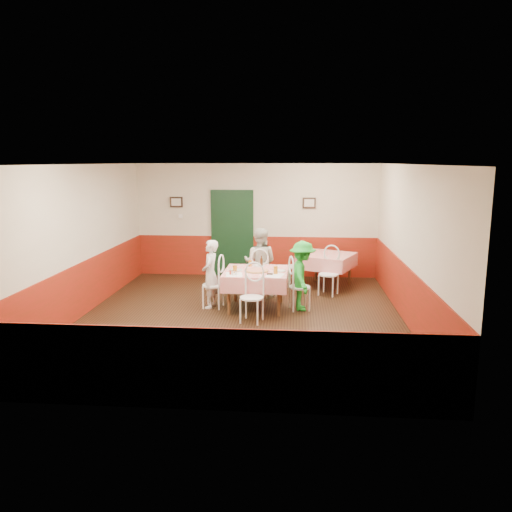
# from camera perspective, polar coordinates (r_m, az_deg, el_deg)

# --- Properties ---
(floor) EXTENTS (7.00, 7.00, 0.00)m
(floor) POSITION_cam_1_polar(r_m,az_deg,el_deg) (9.31, -1.71, -7.06)
(floor) COLOR black
(floor) RESTS_ON ground
(ceiling) EXTENTS (7.00, 7.00, 0.00)m
(ceiling) POSITION_cam_1_polar(r_m,az_deg,el_deg) (8.86, -1.81, 10.43)
(ceiling) COLOR white
(ceiling) RESTS_ON back_wall
(back_wall) EXTENTS (6.00, 0.10, 2.80)m
(back_wall) POSITION_cam_1_polar(r_m,az_deg,el_deg) (12.43, 0.04, 4.08)
(back_wall) COLOR beige
(back_wall) RESTS_ON ground
(front_wall) EXTENTS (6.00, 0.10, 2.80)m
(front_wall) POSITION_cam_1_polar(r_m,az_deg,el_deg) (5.59, -5.76, -4.35)
(front_wall) COLOR beige
(front_wall) RESTS_ON ground
(left_wall) EXTENTS (0.10, 7.00, 2.80)m
(left_wall) POSITION_cam_1_polar(r_m,az_deg,el_deg) (9.78, -19.51, 1.62)
(left_wall) COLOR beige
(left_wall) RESTS_ON ground
(right_wall) EXTENTS (0.10, 7.00, 2.80)m
(right_wall) POSITION_cam_1_polar(r_m,az_deg,el_deg) (9.15, 17.26, 1.16)
(right_wall) COLOR beige
(right_wall) RESTS_ON ground
(wainscot_back) EXTENTS (6.00, 0.03, 1.00)m
(wainscot_back) POSITION_cam_1_polar(r_m,az_deg,el_deg) (12.56, 0.03, -0.01)
(wainscot_back) COLOR maroon
(wainscot_back) RESTS_ON ground
(wainscot_front) EXTENTS (6.00, 0.03, 1.00)m
(wainscot_front) POSITION_cam_1_polar(r_m,az_deg,el_deg) (5.91, -5.56, -12.77)
(wainscot_front) COLOR maroon
(wainscot_front) RESTS_ON ground
(wainscot_left) EXTENTS (0.03, 7.00, 1.00)m
(wainscot_left) POSITION_cam_1_polar(r_m,az_deg,el_deg) (9.95, -19.11, -3.51)
(wainscot_left) COLOR maroon
(wainscot_left) RESTS_ON ground
(wainscot_right) EXTENTS (0.03, 7.00, 1.00)m
(wainscot_right) POSITION_cam_1_polar(r_m,az_deg,el_deg) (9.33, 16.86, -4.30)
(wainscot_right) COLOR maroon
(wainscot_right) RESTS_ON ground
(door) EXTENTS (0.96, 0.06, 2.10)m
(door) POSITION_cam_1_polar(r_m,az_deg,el_deg) (12.49, -2.73, 2.48)
(door) COLOR black
(door) RESTS_ON ground
(picture_left) EXTENTS (0.32, 0.03, 0.26)m
(picture_left) POSITION_cam_1_polar(r_m,az_deg,el_deg) (12.66, -9.09, 6.11)
(picture_left) COLOR black
(picture_left) RESTS_ON back_wall
(picture_right) EXTENTS (0.32, 0.03, 0.26)m
(picture_right) POSITION_cam_1_polar(r_m,az_deg,el_deg) (12.30, 6.10, 6.05)
(picture_right) COLOR black
(picture_right) RESTS_ON back_wall
(thermostat) EXTENTS (0.10, 0.03, 0.10)m
(thermostat) POSITION_cam_1_polar(r_m,az_deg,el_deg) (12.67, -8.61, 4.54)
(thermostat) COLOR white
(thermostat) RESTS_ON back_wall
(main_table) EXTENTS (1.23, 1.23, 0.77)m
(main_table) POSITION_cam_1_polar(r_m,az_deg,el_deg) (9.79, 0.00, -3.89)
(main_table) COLOR red
(main_table) RESTS_ON ground
(second_table) EXTENTS (1.47, 1.47, 0.77)m
(second_table) POSITION_cam_1_polar(r_m,az_deg,el_deg) (11.61, 8.06, -1.64)
(second_table) COLOR red
(second_table) RESTS_ON ground
(chair_left) EXTENTS (0.47, 0.47, 0.90)m
(chair_left) POSITION_cam_1_polar(r_m,az_deg,el_deg) (9.88, -4.92, -3.34)
(chair_left) COLOR white
(chair_left) RESTS_ON ground
(chair_right) EXTENTS (0.51, 0.51, 0.90)m
(chair_right) POSITION_cam_1_polar(r_m,az_deg,el_deg) (9.73, 5.00, -3.56)
(chair_right) COLOR white
(chair_right) RESTS_ON ground
(chair_far) EXTENTS (0.45, 0.45, 0.90)m
(chair_far) POSITION_cam_1_polar(r_m,az_deg,el_deg) (10.59, 0.42, -2.33)
(chair_far) COLOR white
(chair_far) RESTS_ON ground
(chair_near) EXTENTS (0.50, 0.50, 0.90)m
(chair_near) POSITION_cam_1_polar(r_m,az_deg,el_deg) (8.95, -0.50, -4.80)
(chair_near) COLOR white
(chair_near) RESTS_ON ground
(chair_second_a) EXTENTS (0.55, 0.55, 0.90)m
(chair_second_a) POSITION_cam_1_polar(r_m,az_deg,el_deg) (11.57, 4.36, -1.23)
(chair_second_a) COLOR white
(chair_second_a) RESTS_ON ground
(chair_second_b) EXTENTS (0.55, 0.55, 0.90)m
(chair_second_b) POSITION_cam_1_polar(r_m,az_deg,el_deg) (10.86, 8.29, -2.11)
(chair_second_b) COLOR white
(chair_second_b) RESTS_ON ground
(pizza) EXTENTS (0.45, 0.45, 0.03)m
(pizza) POSITION_cam_1_polar(r_m,az_deg,el_deg) (9.62, 0.06, -1.69)
(pizza) COLOR #B74723
(pizza) RESTS_ON main_table
(plate_left) EXTENTS (0.25, 0.25, 0.01)m
(plate_left) POSITION_cam_1_polar(r_m,az_deg,el_deg) (9.71, -2.32, -1.63)
(plate_left) COLOR white
(plate_left) RESTS_ON main_table
(plate_right) EXTENTS (0.25, 0.25, 0.01)m
(plate_right) POSITION_cam_1_polar(r_m,az_deg,el_deg) (9.68, 2.65, -1.67)
(plate_right) COLOR white
(plate_right) RESTS_ON main_table
(plate_far) EXTENTS (0.25, 0.25, 0.01)m
(plate_far) POSITION_cam_1_polar(r_m,az_deg,el_deg) (10.13, 0.35, -1.10)
(plate_far) COLOR white
(plate_far) RESTS_ON main_table
(glass_a) EXTENTS (0.08, 0.08, 0.14)m
(glass_a) POSITION_cam_1_polar(r_m,az_deg,el_deg) (9.49, -2.42, -1.53)
(glass_a) COLOR #BF7219
(glass_a) RESTS_ON main_table
(glass_b) EXTENTS (0.08, 0.08, 0.15)m
(glass_b) POSITION_cam_1_polar(r_m,az_deg,el_deg) (9.41, 2.25, -1.61)
(glass_b) COLOR #BF7219
(glass_b) RESTS_ON main_table
(glass_c) EXTENTS (0.07, 0.07, 0.12)m
(glass_c) POSITION_cam_1_polar(r_m,az_deg,el_deg) (10.09, -0.67, -0.83)
(glass_c) COLOR #BF7219
(glass_c) RESTS_ON main_table
(beer_bottle) EXTENTS (0.05, 0.05, 0.20)m
(beer_bottle) POSITION_cam_1_polar(r_m,az_deg,el_deg) (10.07, 0.62, -0.64)
(beer_bottle) COLOR #381C0A
(beer_bottle) RESTS_ON main_table
(shaker_a) EXTENTS (0.04, 0.04, 0.09)m
(shaker_a) POSITION_cam_1_polar(r_m,az_deg,el_deg) (9.31, -2.69, -1.93)
(shaker_a) COLOR silver
(shaker_a) RESTS_ON main_table
(shaker_b) EXTENTS (0.04, 0.04, 0.09)m
(shaker_b) POSITION_cam_1_polar(r_m,az_deg,el_deg) (9.30, -2.35, -1.95)
(shaker_b) COLOR silver
(shaker_b) RESTS_ON main_table
(shaker_c) EXTENTS (0.04, 0.04, 0.09)m
(shaker_c) POSITION_cam_1_polar(r_m,az_deg,el_deg) (9.36, -2.95, -1.86)
(shaker_c) COLOR #B23319
(shaker_c) RESTS_ON main_table
(menu_left) EXTENTS (0.35, 0.44, 0.00)m
(menu_left) POSITION_cam_1_polar(r_m,az_deg,el_deg) (9.36, -2.52, -2.13)
(menu_left) COLOR white
(menu_left) RESTS_ON main_table
(menu_right) EXTENTS (0.38, 0.46, 0.00)m
(menu_right) POSITION_cam_1_polar(r_m,az_deg,el_deg) (9.30, 2.18, -2.22)
(menu_right) COLOR white
(menu_right) RESTS_ON main_table
(wallet) EXTENTS (0.11, 0.09, 0.02)m
(wallet) POSITION_cam_1_polar(r_m,az_deg,el_deg) (9.37, 1.59, -2.05)
(wallet) COLOR black
(wallet) RESTS_ON main_table
(diner_left) EXTENTS (0.35, 0.51, 1.35)m
(diner_left) POSITION_cam_1_polar(r_m,az_deg,el_deg) (9.83, -5.23, -2.07)
(diner_left) COLOR gray
(diner_left) RESTS_ON ground
(diner_far) EXTENTS (0.81, 0.69, 1.48)m
(diner_far) POSITION_cam_1_polar(r_m,az_deg,el_deg) (10.58, 0.44, -0.75)
(diner_far) COLOR gray
(diner_far) RESTS_ON ground
(diner_right) EXTENTS (0.56, 0.91, 1.35)m
(diner_right) POSITION_cam_1_polar(r_m,az_deg,el_deg) (9.68, 5.32, -2.27)
(diner_right) COLOR gray
(diner_right) RESTS_ON ground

